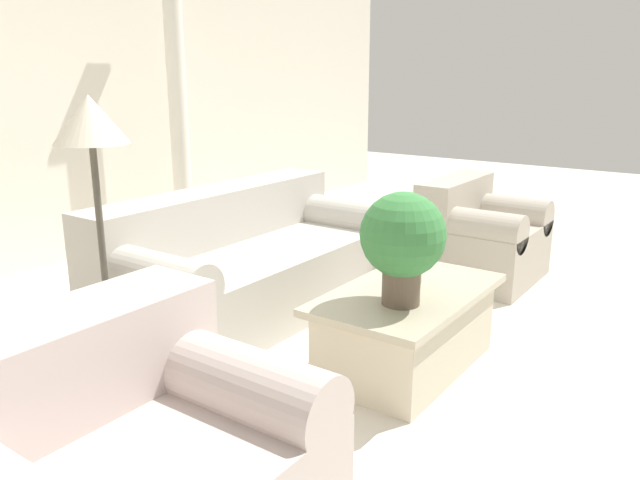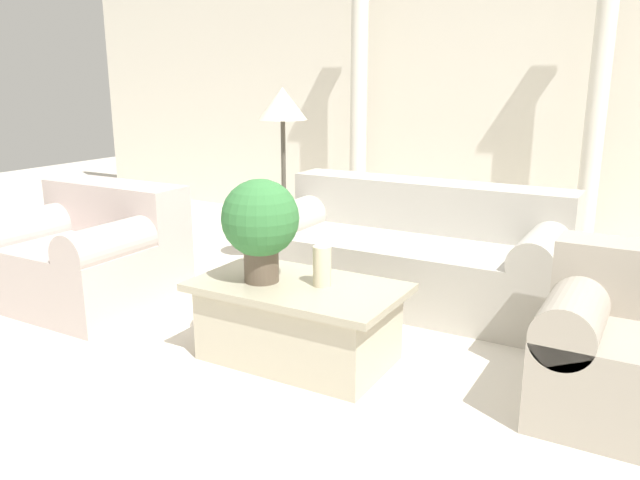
{
  "view_description": "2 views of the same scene",
  "coord_description": "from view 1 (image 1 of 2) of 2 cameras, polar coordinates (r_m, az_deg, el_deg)",
  "views": [
    {
      "loc": [
        -2.84,
        -1.9,
        1.57
      ],
      "look_at": [
        -0.15,
        0.01,
        0.67
      ],
      "focal_mm": 35.0,
      "sensor_mm": 36.0,
      "label": 1
    },
    {
      "loc": [
        1.68,
        -3.22,
        1.54
      ],
      "look_at": [
        -0.05,
        -0.19,
        0.62
      ],
      "focal_mm": 35.0,
      "sensor_mm": 36.0,
      "label": 2
    }
  ],
  "objects": [
    {
      "name": "ground_plane",
      "position": [
        3.76,
        1.41,
        -9.46
      ],
      "size": [
        16.0,
        16.0,
        0.0
      ],
      "primitive_type": "plane",
      "color": "silver"
    },
    {
      "name": "column_right",
      "position": [
        5.84,
        -12.87,
        11.95
      ],
      "size": [
        0.23,
        0.23,
        2.5
      ],
      "color": "silver",
      "rests_on": "ground_plane"
    },
    {
      "name": "potted_plant",
      "position": [
        3.06,
        7.57,
        0.09
      ],
      "size": [
        0.42,
        0.42,
        0.57
      ],
      "color": "brown",
      "rests_on": "coffee_table"
    },
    {
      "name": "wall_back",
      "position": [
        5.53,
        -24.51,
        14.2
      ],
      "size": [
        10.0,
        0.06,
        3.2
      ],
      "color": "silver",
      "rests_on": "ground_plane"
    },
    {
      "name": "coffee_table",
      "position": [
        3.43,
        7.95,
        -7.98
      ],
      "size": [
        1.14,
        0.66,
        0.44
      ],
      "color": "beige",
      "rests_on": "ground_plane"
    },
    {
      "name": "sofa_long",
      "position": [
        4.23,
        -6.77,
        -1.95
      ],
      "size": [
        2.09,
        0.97,
        0.8
      ],
      "color": "#B7B2A8",
      "rests_on": "ground_plane"
    },
    {
      "name": "loveseat",
      "position": [
        2.22,
        -18.16,
        -19.08
      ],
      "size": [
        1.14,
        0.97,
        0.8
      ],
      "color": "beige",
      "rests_on": "ground_plane"
    },
    {
      "name": "armchair",
      "position": [
        4.98,
        14.33,
        0.42
      ],
      "size": [
        0.9,
        0.79,
        0.77
      ],
      "color": "#ADA393",
      "rests_on": "ground_plane"
    },
    {
      "name": "pillar_candle",
      "position": [
        3.45,
        8.57,
        -2.13
      ],
      "size": [
        0.1,
        0.1,
        0.22
      ],
      "color": "beige",
      "rests_on": "coffee_table"
    },
    {
      "name": "floor_lamp",
      "position": [
        3.33,
        -20.14,
        8.67
      ],
      "size": [
        0.37,
        0.37,
        1.46
      ],
      "color": "#4C473D",
      "rests_on": "ground_plane"
    }
  ]
}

